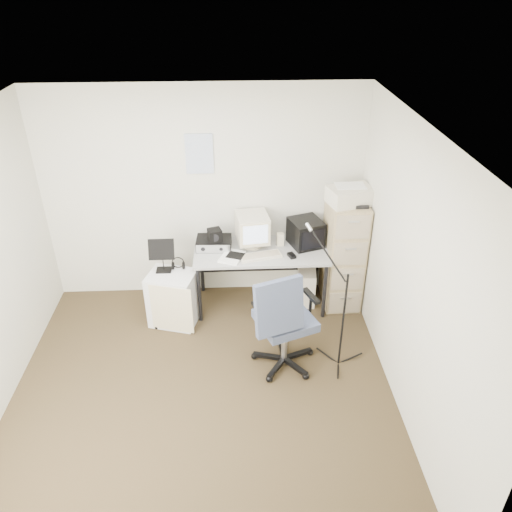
{
  "coord_description": "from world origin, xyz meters",
  "views": [
    {
      "loc": [
        0.33,
        -3.41,
        3.53
      ],
      "look_at": [
        0.55,
        0.95,
        0.95
      ],
      "focal_mm": 35.0,
      "sensor_mm": 36.0,
      "label": 1
    }
  ],
  "objects_px": {
    "filing_cabinet": "(343,253)",
    "side_cart": "(173,298)",
    "desk": "(261,277)",
    "office_chair": "(285,318)"
  },
  "relations": [
    {
      "from": "office_chair",
      "to": "side_cart",
      "type": "xyz_separation_m",
      "value": [
        -1.17,
        0.76,
        -0.26
      ]
    },
    {
      "from": "desk",
      "to": "office_chair",
      "type": "relative_size",
      "value": 1.32
    },
    {
      "from": "side_cart",
      "to": "filing_cabinet",
      "type": "bearing_deg",
      "value": 25.05
    },
    {
      "from": "filing_cabinet",
      "to": "office_chair",
      "type": "relative_size",
      "value": 1.14
    },
    {
      "from": "desk",
      "to": "filing_cabinet",
      "type": "bearing_deg",
      "value": 1.81
    },
    {
      "from": "desk",
      "to": "side_cart",
      "type": "bearing_deg",
      "value": -163.63
    },
    {
      "from": "office_chair",
      "to": "side_cart",
      "type": "bearing_deg",
      "value": 125.66
    },
    {
      "from": "filing_cabinet",
      "to": "side_cart",
      "type": "xyz_separation_m",
      "value": [
        -1.94,
        -0.32,
        -0.34
      ]
    },
    {
      "from": "filing_cabinet",
      "to": "desk",
      "type": "distance_m",
      "value": 0.99
    },
    {
      "from": "filing_cabinet",
      "to": "side_cart",
      "type": "height_order",
      "value": "filing_cabinet"
    }
  ]
}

